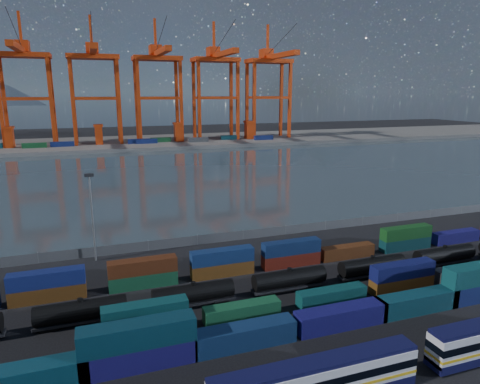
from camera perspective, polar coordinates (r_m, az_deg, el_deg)
name	(u,v)px	position (r m, az deg, el deg)	size (l,w,h in m)	color
ground	(304,297)	(68.43, 8.52, -13.70)	(700.00, 700.00, 0.00)	black
harbor_water	(175,175)	(164.29, -8.63, 2.25)	(700.00, 700.00, 0.00)	#33424A
far_quay	(142,142)	(267.00, -12.87, 6.47)	(700.00, 70.00, 2.00)	#514F4C
distant_mountains	(111,37)	(1667.10, -16.84, 19.20)	(2470.00, 1100.00, 520.00)	#1E2630
passenger_train	(316,382)	(47.64, 10.16, -23.63)	(74.50, 2.78, 4.76)	silver
container_row_south	(338,315)	(60.69, 12.97, -15.65)	(140.77, 2.66, 5.66)	#3C3D41
container_row_mid	(381,284)	(71.25, 18.30, -11.56)	(139.68, 2.20, 4.70)	#3B3C40
container_row_north	(272,258)	(77.21, 4.22, -8.80)	(140.09, 2.22, 4.72)	navy
tanker_string	(289,279)	(69.43, 6.59, -11.48)	(136.39, 2.66, 3.81)	black
waterfront_fence	(243,235)	(91.73, 0.41, -5.75)	(160.12, 0.12, 2.20)	#595B5E
yard_light_mast	(92,213)	(82.58, -19.12, -2.64)	(1.60, 0.40, 16.60)	slate
gantry_cranes	(126,68)	(258.07, -14.91, 15.69)	(202.55, 52.89, 71.63)	#BF330D
quay_containers	(126,142)	(251.36, -15.02, 6.48)	(172.58, 10.99, 2.60)	navy
straddle_carriers	(140,133)	(256.15, -13.25, 7.71)	(140.00, 7.00, 11.10)	#BF330D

